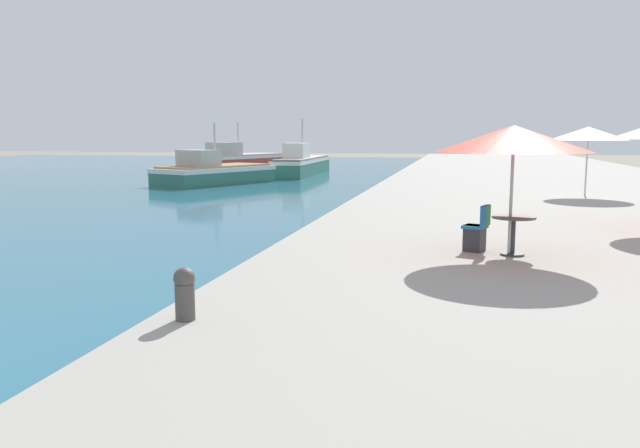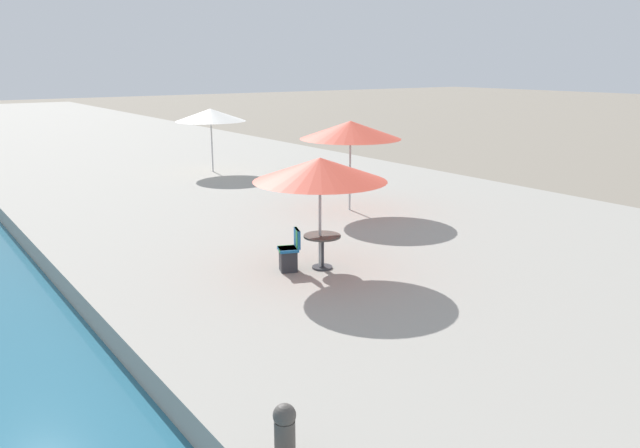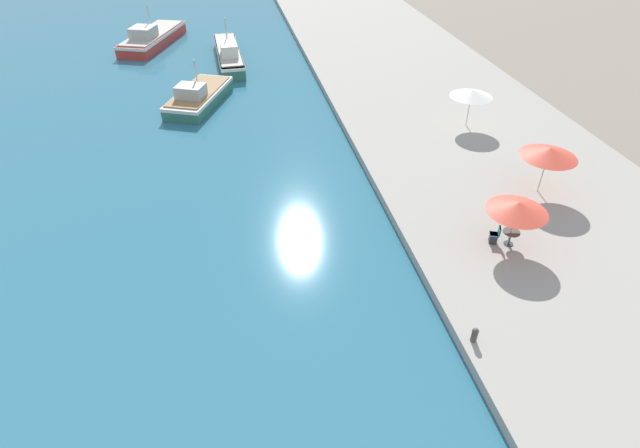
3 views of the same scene
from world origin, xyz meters
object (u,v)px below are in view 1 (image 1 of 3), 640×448
cafe_umbrella_pink (514,139)px  cafe_chair_right (476,235)px  cafe_table (513,227)px  cafe_umbrella_striped (588,134)px  cafe_chair_left (476,235)px  mooring_bollard (185,292)px  fishing_boat_far (237,159)px  fishing_boat_near (214,172)px  fishing_boat_mid (302,164)px

cafe_umbrella_pink → cafe_chair_right: (-0.61, 0.27, -1.85)m
cafe_table → cafe_umbrella_striped: bearing=74.3°
cafe_chair_left → cafe_chair_right: (-0.01, -0.03, 0.00)m
cafe_table → cafe_chair_left: (-0.67, 0.28, -0.21)m
cafe_umbrella_pink → mooring_bollard: size_ratio=4.31×
fishing_boat_far → cafe_chair_right: size_ratio=11.56×
fishing_boat_near → cafe_umbrella_pink: size_ratio=2.77×
cafe_chair_left → cafe_chair_right: bearing=-178.9°
cafe_umbrella_striped → cafe_chair_left: bearing=-108.8°
fishing_boat_far → cafe_table: fishing_boat_far is taller
fishing_boat_far → cafe_table: size_ratio=13.14×
fishing_boat_mid → cafe_umbrella_striped: bearing=-51.1°
fishing_boat_mid → fishing_boat_near: bearing=-108.3°
cafe_chair_left → cafe_umbrella_striped: bearing=4.2°
cafe_table → cafe_chair_right: bearing=159.2°
cafe_chair_right → cafe_table: bearing=-90.0°
cafe_umbrella_striped → cafe_chair_right: cafe_umbrella_striped is taller
cafe_chair_left → fishing_boat_far: bearing=49.5°
fishing_boat_far → mooring_bollard: (14.96, -42.63, 0.10)m
cafe_umbrella_striped → cafe_umbrella_pink: bearing=-105.9°
cafe_table → cafe_chair_right: 0.75m
fishing_boat_near → cafe_umbrella_striped: (18.16, -8.38, 2.12)m
fishing_boat_near → cafe_chair_right: bearing=-33.4°
fishing_boat_mid → mooring_bollard: bearing=-80.0°
cafe_umbrella_pink → cafe_chair_right: bearing=156.4°
cafe_umbrella_striped → cafe_chair_right: size_ratio=3.11×
fishing_boat_mid → cafe_umbrella_striped: size_ratio=3.81×
fishing_boat_mid → cafe_chair_left: 32.23m
fishing_boat_far → cafe_umbrella_striped: 33.66m
cafe_table → cafe_chair_left: size_ratio=0.88×
fishing_boat_near → fishing_boat_mid: 9.81m
cafe_umbrella_pink → cafe_chair_left: cafe_umbrella_pink is taller
cafe_chair_left → mooring_bollard: bearing=170.0°
fishing_boat_near → cafe_chair_left: fishing_boat_near is taller
fishing_boat_near → cafe_umbrella_striped: 20.11m
cafe_chair_right → mooring_bollard: cafe_chair_right is taller
cafe_chair_left → cafe_umbrella_pink: bearing=-93.0°
cafe_table → cafe_chair_left: bearing=157.0°
fishing_boat_far → cafe_umbrella_pink: bearing=-42.8°
fishing_boat_far → fishing_boat_mid: bearing=-23.1°
fishing_boat_far → cafe_umbrella_striped: size_ratio=3.72×
fishing_boat_far → cafe_table: (19.19, -37.43, 0.28)m
fishing_boat_mid → mooring_bollard: 36.52m
fishing_boat_near → fishing_boat_far: fishing_boat_far is taller
fishing_boat_mid → cafe_umbrella_pink: (11.77, -30.52, 1.90)m
cafe_chair_right → mooring_bollard: 6.51m
cafe_umbrella_striped → cafe_chair_right: 13.31m
cafe_umbrella_pink → cafe_umbrella_striped: cafe_umbrella_striped is taller
fishing_boat_near → mooring_bollard: bearing=-45.6°
fishing_boat_near → cafe_umbrella_striped: fishing_boat_near is taller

